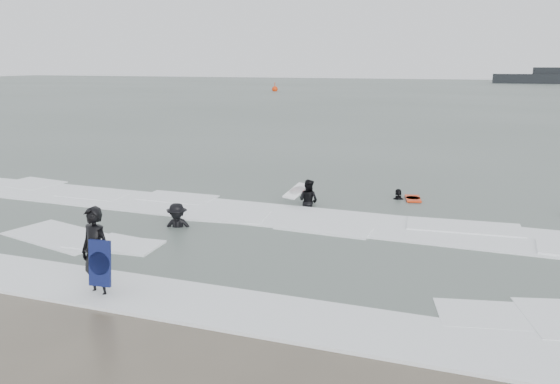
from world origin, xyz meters
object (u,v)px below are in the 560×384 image
(surfer_centre, at_px, (99,296))
(surfer_right_near, at_px, (398,201))
(surfer_wading, at_px, (308,207))
(surfer_breaker, at_px, (178,229))
(buoy, at_px, (275,89))
(vessel_horizon, at_px, (555,78))

(surfer_centre, height_order, surfer_right_near, surfer_centre)
(surfer_wading, relative_size, surfer_breaker, 0.92)
(surfer_centre, xyz_separation_m, surfer_wading, (1.96, 8.54, 0.00))
(surfer_centre, relative_size, buoy, 1.19)
(surfer_right_near, bearing_deg, surfer_centre, 46.07)
(surfer_breaker, distance_m, vessel_horizon, 131.81)
(surfer_breaker, bearing_deg, surfer_right_near, 27.80)
(surfer_centre, relative_size, surfer_wading, 1.29)
(buoy, bearing_deg, surfer_wading, -68.19)
(surfer_centre, bearing_deg, surfer_right_near, 76.82)
(surfer_centre, distance_m, buoy, 84.19)
(surfer_breaker, bearing_deg, buoy, 90.77)
(surfer_centre, distance_m, surfer_breaker, 4.80)
(surfer_centre, xyz_separation_m, surfer_breaker, (-0.90, 4.71, 0.00))
(buoy, relative_size, vessel_horizon, 0.06)
(surfer_centre, relative_size, vessel_horizon, 0.07)
(surfer_wading, bearing_deg, surfer_breaker, 70.85)
(surfer_centre, distance_m, surfer_wading, 8.76)
(surfer_wading, bearing_deg, surfer_right_near, -126.89)
(surfer_right_near, distance_m, buoy, 76.11)
(vessel_horizon, bearing_deg, surfer_wading, -99.13)
(surfer_wading, bearing_deg, buoy, -50.61)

